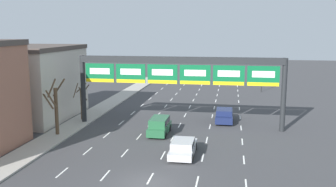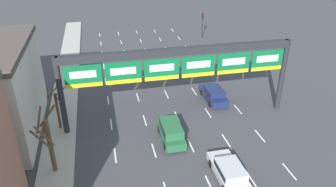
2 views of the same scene
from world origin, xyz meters
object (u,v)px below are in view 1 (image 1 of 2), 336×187
object	(u,v)px
car_navy	(224,115)
car_silver	(183,147)
tree_bare_second	(81,100)
suv_green	(159,125)
traffic_light_near_gantry	(262,74)
sign_gantry	(179,71)
tree_bare_closest	(55,107)

from	to	relation	value
car_navy	car_silver	bearing A→B (deg)	-104.35
car_navy	tree_bare_second	size ratio (longest dim) A/B	1.16
suv_green	traffic_light_near_gantry	size ratio (longest dim) A/B	1.00
sign_gantry	tree_bare_closest	xyz separation A→B (m)	(-11.39, -5.31, -3.10)
car_silver	suv_green	bearing A→B (deg)	117.98
sign_gantry	tree_bare_second	xyz separation A→B (m)	(-11.34, 0.98, -3.62)
tree_bare_closest	tree_bare_second	bearing A→B (deg)	89.52
suv_green	tree_bare_closest	world-z (taller)	tree_bare_closest
traffic_light_near_gantry	tree_bare_closest	bearing A→B (deg)	-125.89
suv_green	traffic_light_near_gantry	distance (m)	30.52
car_navy	tree_bare_closest	distance (m)	18.37
car_silver	traffic_light_near_gantry	xyz separation A→B (m)	(8.81, 33.91, 2.37)
car_navy	traffic_light_near_gantry	distance (m)	22.55
sign_gantry	traffic_light_near_gantry	xyz separation A→B (m)	(10.44, 24.87, -2.92)
suv_green	sign_gantry	bearing A→B (deg)	64.34
suv_green	car_navy	size ratio (longest dim) A/B	0.90
sign_gantry	car_silver	xyz separation A→B (m)	(1.63, -9.04, -5.29)
car_navy	tree_bare_second	distance (m)	16.33
suv_green	tree_bare_closest	bearing A→B (deg)	-167.59
sign_gantry	suv_green	size ratio (longest dim) A/B	5.10
traffic_light_near_gantry	tree_bare_second	world-z (taller)	traffic_light_near_gantry
car_silver	tree_bare_second	distance (m)	16.48
traffic_light_near_gantry	tree_bare_second	xyz separation A→B (m)	(-21.78, -23.89, -0.70)
car_silver	tree_bare_closest	bearing A→B (deg)	164.02
sign_gantry	car_silver	bearing A→B (deg)	-79.76
car_navy	traffic_light_near_gantry	xyz separation A→B (m)	(5.68, 21.70, 2.30)
car_silver	car_navy	world-z (taller)	car_navy
car_navy	tree_bare_second	world-z (taller)	tree_bare_second
car_navy	tree_bare_second	bearing A→B (deg)	-172.25
traffic_light_near_gantry	tree_bare_closest	distance (m)	37.25
car_silver	traffic_light_near_gantry	distance (m)	35.12
car_silver	tree_bare_second	size ratio (longest dim) A/B	1.17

